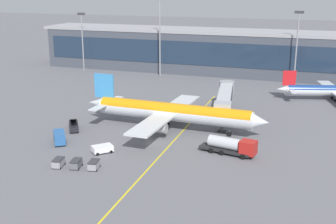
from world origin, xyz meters
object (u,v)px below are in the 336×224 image
(fuel_tanker, at_px, (232,146))
(baggage_cart_2, at_px, (94,165))
(belt_loader, at_px, (74,125))
(pushback_tug, at_px, (103,148))
(main_airliner, at_px, (172,112))
(baggage_cart_0, at_px, (58,163))
(baggage_cart_1, at_px, (76,164))
(crew_van, at_px, (59,137))

(fuel_tanker, height_order, baggage_cart_2, fuel_tanker)
(belt_loader, distance_m, baggage_cart_2, 22.87)
(pushback_tug, bearing_deg, baggage_cart_2, -73.66)
(main_airliner, height_order, belt_loader, main_airliner)
(main_airliner, distance_m, belt_loader, 21.73)
(baggage_cart_0, height_order, baggage_cart_2, same)
(main_airliner, distance_m, baggage_cart_1, 27.21)
(pushback_tug, bearing_deg, baggage_cart_1, -96.81)
(pushback_tug, bearing_deg, baggage_cart_0, -115.38)
(baggage_cart_0, xyz_separation_m, baggage_cart_2, (6.28, 1.21, 0.00))
(belt_loader, height_order, baggage_cart_1, belt_loader)
(crew_van, relative_size, baggage_cart_2, 1.82)
(crew_van, height_order, baggage_cart_1, crew_van)
(belt_loader, relative_size, baggage_cart_1, 2.25)
(crew_van, relative_size, baggage_cart_0, 1.82)
(baggage_cart_1, relative_size, baggage_cart_2, 1.00)
(fuel_tanker, xyz_separation_m, crew_van, (-33.69, -5.20, -0.43))
(pushback_tug, xyz_separation_m, baggage_cart_2, (2.18, -7.44, -0.07))
(belt_loader, bearing_deg, baggage_cart_0, -66.26)
(belt_loader, height_order, pushback_tug, belt_loader)
(fuel_tanker, height_order, baggage_cart_1, fuel_tanker)
(crew_van, distance_m, baggage_cart_0, 12.34)
(crew_van, height_order, pushback_tug, crew_van)
(pushback_tug, distance_m, baggage_cart_1, 8.10)
(fuel_tanker, bearing_deg, crew_van, -171.22)
(baggage_cart_0, xyz_separation_m, baggage_cart_1, (3.14, 0.61, 0.00))
(fuel_tanker, distance_m, pushback_tug, 24.16)
(baggage_cart_0, bearing_deg, crew_van, 121.80)
(baggage_cart_1, distance_m, baggage_cart_2, 3.20)
(fuel_tanker, bearing_deg, baggage_cart_0, -150.03)
(belt_loader, bearing_deg, main_airliner, 19.85)
(belt_loader, xyz_separation_m, baggage_cart_1, (11.43, -18.23, -0.21))
(crew_van, bearing_deg, baggage_cart_1, -45.69)
(baggage_cart_0, bearing_deg, pushback_tug, 64.62)
(main_airliner, height_order, baggage_cart_1, main_airliner)
(main_airliner, distance_m, baggage_cart_0, 28.93)
(baggage_cart_0, bearing_deg, main_airliner, 65.41)
(baggage_cart_1, bearing_deg, crew_van, 134.31)
(fuel_tanker, relative_size, baggage_cart_2, 3.83)
(baggage_cart_1, bearing_deg, belt_loader, 122.08)
(pushback_tug, height_order, baggage_cart_1, baggage_cart_1)
(fuel_tanker, bearing_deg, pushback_tug, -163.06)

